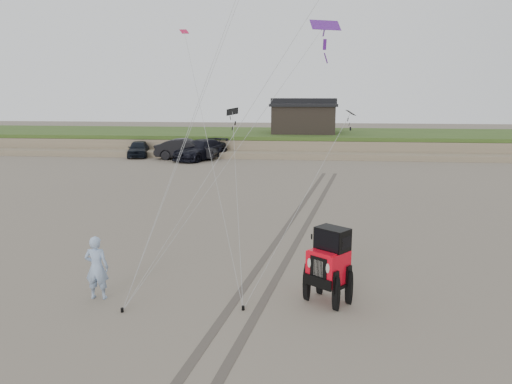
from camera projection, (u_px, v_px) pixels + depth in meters
ground at (214, 306)px, 13.69m from camera, size 160.00×160.00×0.00m
dune_ridge at (283, 141)px, 50.08m from camera, size 160.00×14.25×1.73m
cabin at (303, 117)px, 48.91m from camera, size 6.40×5.40×3.35m
truck_a at (138, 149)px, 44.48m from camera, size 2.56×4.47×1.43m
truck_b at (186, 149)px, 42.73m from camera, size 5.38×2.14×1.74m
truck_c at (200, 150)px, 42.63m from camera, size 4.52×6.25×1.68m
jeep at (328, 273)px, 13.75m from camera, size 4.36×4.79×1.70m
man at (97, 268)px, 14.00m from camera, size 0.69×0.47×1.84m
kite_flock at (308, 4)px, 21.11m from camera, size 8.51×7.56×9.07m
stake_main at (122, 310)px, 13.28m from camera, size 0.08×0.08×0.12m
stake_aux at (243, 308)px, 13.40m from camera, size 0.08×0.08×0.12m
tire_tracks at (295, 229)px, 21.29m from camera, size 5.22×29.74×0.01m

